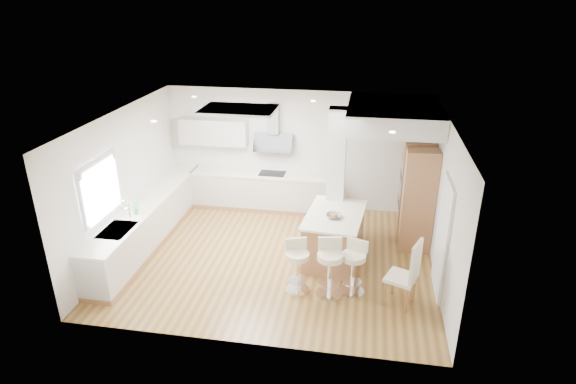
% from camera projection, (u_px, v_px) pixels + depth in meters
% --- Properties ---
extents(ground, '(6.00, 6.00, 0.00)m').
position_uv_depth(ground, '(276.00, 257.00, 9.45)').
color(ground, olive).
rests_on(ground, ground).
extents(ceiling, '(6.00, 5.00, 0.02)m').
position_uv_depth(ceiling, '(276.00, 257.00, 9.45)').
color(ceiling, silver).
rests_on(ceiling, ground).
extents(wall_back, '(6.00, 0.04, 2.80)m').
position_uv_depth(wall_back, '(296.00, 150.00, 11.16)').
color(wall_back, silver).
rests_on(wall_back, ground).
extents(wall_left, '(0.04, 5.00, 2.80)m').
position_uv_depth(wall_left, '(124.00, 182.00, 9.36)').
color(wall_left, silver).
rests_on(wall_left, ground).
extents(wall_right, '(0.04, 5.00, 2.80)m').
position_uv_depth(wall_right, '(443.00, 203.00, 8.44)').
color(wall_right, silver).
rests_on(wall_right, ground).
extents(skylight, '(4.10, 2.10, 0.06)m').
position_uv_depth(skylight, '(239.00, 110.00, 9.02)').
color(skylight, silver).
rests_on(skylight, ground).
extents(window_left, '(0.06, 1.28, 1.07)m').
position_uv_depth(window_left, '(100.00, 186.00, 8.42)').
color(window_left, white).
rests_on(window_left, ground).
extents(doorway_right, '(0.05, 1.00, 2.10)m').
position_uv_depth(doorway_right, '(443.00, 240.00, 8.06)').
color(doorway_right, '#4B413B').
rests_on(doorway_right, ground).
extents(counter_left, '(0.63, 4.50, 1.35)m').
position_uv_depth(counter_left, '(149.00, 221.00, 9.89)').
color(counter_left, '#A47046').
rests_on(counter_left, ground).
extents(counter_back, '(3.62, 0.63, 2.50)m').
position_uv_depth(counter_back, '(255.00, 180.00, 11.33)').
color(counter_back, '#A47046').
rests_on(counter_back, ground).
extents(pillar, '(0.35, 0.35, 2.80)m').
position_uv_depth(pillar, '(336.00, 177.00, 9.60)').
color(pillar, silver).
rests_on(pillar, ground).
extents(soffit, '(1.78, 2.20, 0.40)m').
position_uv_depth(soffit, '(394.00, 115.00, 9.37)').
color(soffit, silver).
rests_on(soffit, ground).
extents(oven_column, '(0.63, 1.21, 2.10)m').
position_uv_depth(oven_column, '(416.00, 193.00, 9.74)').
color(oven_column, '#A47046').
rests_on(oven_column, ground).
extents(peninsula, '(1.20, 1.67, 1.03)m').
position_uv_depth(peninsula, '(334.00, 236.00, 9.25)').
color(peninsula, '#A47046').
rests_on(peninsula, ground).
extents(bar_stool_a, '(0.55, 0.55, 0.96)m').
position_uv_depth(bar_stool_a, '(297.00, 263.00, 8.24)').
color(bar_stool_a, white).
rests_on(bar_stool_a, ground).
extents(bar_stool_b, '(0.53, 0.53, 1.04)m').
position_uv_depth(bar_stool_b, '(330.00, 265.00, 8.10)').
color(bar_stool_b, white).
rests_on(bar_stool_b, ground).
extents(bar_stool_c, '(0.55, 0.55, 0.97)m').
position_uv_depth(bar_stool_c, '(354.00, 265.00, 8.19)').
color(bar_stool_c, white).
rests_on(bar_stool_c, ground).
extents(dining_chair, '(0.61, 0.61, 1.21)m').
position_uv_depth(dining_chair, '(408.00, 272.00, 7.80)').
color(dining_chair, beige).
rests_on(dining_chair, ground).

